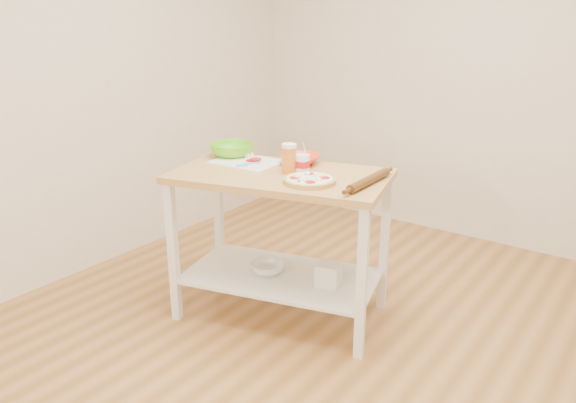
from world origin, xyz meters
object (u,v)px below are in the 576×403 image
Objects in this scene: cutting_board at (247,162)px; green_bowl at (232,150)px; knife at (231,155)px; orange_bowl at (301,159)px; rolling_pin at (369,181)px; shelf_bin at (329,274)px; pizza at (310,180)px; yogurt_tub at (302,164)px; beer_pint at (289,158)px; shelf_glass_bowl at (268,268)px; spatula at (247,164)px; prep_island at (281,214)px.

cutting_board is 0.19m from green_bowl.
knife is 0.46m from orange_bowl.
rolling_pin reaches higher than shelf_bin.
cutting_board is at bearing 167.19° from pizza.
green_bowl is 0.57m from yogurt_tub.
green_bowl is at bearing 170.17° from beer_pint.
rolling_pin is at bearing 29.33° from pizza.
shelf_glass_bowl is at bearing -149.31° from yogurt_tub.
yogurt_tub is at bearing 136.16° from pizza.
spatula is at bearing 174.01° from pizza.
beer_pint reaches higher than knife.
rolling_pin is at bearing -14.80° from orange_bowl.
orange_bowl is at bearing 77.17° from shelf_glass_bowl.
knife is at bearing 177.45° from yogurt_tub.
shelf_glass_bowl is at bearing -20.19° from green_bowl.
prep_island is at bearing -170.30° from rolling_pin.
orange_bowl is (-0.27, 0.30, 0.01)m from pizza.
pizza is 1.34× the size of shelf_glass_bowl.
knife is 1.02× the size of orange_bowl.
orange_bowl is (0.21, 0.25, 0.01)m from spatula.
knife reaches higher than shelf_bin.
rolling_pin reaches higher than prep_island.
prep_island is 0.56m from green_bowl.
rolling_pin reaches higher than shelf_glass_bowl.
shelf_glass_bowl is at bearing -24.09° from cutting_board.
orange_bowl reaches higher than rolling_pin.
prep_island is 3.26× the size of cutting_board.
cutting_board is 1.96× the size of shelf_glass_bowl.
rolling_pin is at bearing 7.19° from beer_pint.
spatula is at bearing -58.14° from knife.
spatula is (-0.48, 0.05, -0.00)m from pizza.
beer_pint is 0.70m from shelf_glass_bowl.
shelf_glass_bowl is at bearing -167.32° from shelf_bin.
spatula is 1.14× the size of shelf_bin.
cutting_board is 2.75× the size of spatula.
orange_bowl is 1.23× the size of yogurt_tub.
beer_pint is (0.51, -0.08, 0.07)m from knife.
cutting_board is 0.81m from rolling_pin.
prep_island is 4.76× the size of pizza.
shelf_bin is at bearing 6.84° from beer_pint.
spatula reaches higher than shelf_bin.
green_bowl is 1.48× the size of yogurt_tub.
knife is at bearing -164.02° from orange_bowl.
beer_pint reaches higher than green_bowl.
cutting_board reaches higher than prep_island.
beer_pint is at bearing -73.04° from orange_bowl.
shelf_bin is at bearing -46.69° from spatula.
prep_island reaches higher than shelf_glass_bowl.
beer_pint reaches higher than pizza.
rolling_pin is at bearing -1.61° from green_bowl.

